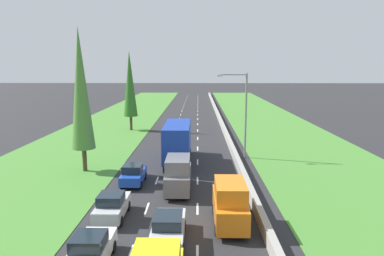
# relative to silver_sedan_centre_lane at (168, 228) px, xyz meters

# --- Properties ---
(ground_plane) EXTENTS (300.00, 300.00, 0.00)m
(ground_plane) POSITION_rel_silver_sedan_centre_lane_xyz_m (-0.13, 43.63, -0.81)
(ground_plane) COLOR #28282B
(ground_plane) RESTS_ON ground
(grass_verge_left) EXTENTS (14.00, 140.00, 0.04)m
(grass_verge_left) POSITION_rel_silver_sedan_centre_lane_xyz_m (-12.78, 43.63, -0.79)
(grass_verge_left) COLOR #478433
(grass_verge_left) RESTS_ON ground
(grass_verge_right) EXTENTS (14.00, 140.00, 0.04)m
(grass_verge_right) POSITION_rel_silver_sedan_centre_lane_xyz_m (14.22, 43.63, -0.79)
(grass_verge_right) COLOR #478433
(grass_verge_right) RESTS_ON ground
(median_barrier) EXTENTS (0.44, 120.00, 0.85)m
(median_barrier) POSITION_rel_silver_sedan_centre_lane_xyz_m (5.57, 43.63, -0.39)
(median_barrier) COLOR #9E9B93
(median_barrier) RESTS_ON ground
(lane_markings) EXTENTS (3.64, 116.00, 0.01)m
(lane_markings) POSITION_rel_silver_sedan_centre_lane_xyz_m (-0.13, 43.63, -0.81)
(lane_markings) COLOR white
(lane_markings) RESTS_ON ground
(silver_sedan_centre_lane) EXTENTS (1.82, 4.50, 1.64)m
(silver_sedan_centre_lane) POSITION_rel_silver_sedan_centre_lane_xyz_m (0.00, 0.00, 0.00)
(silver_sedan_centre_lane) COLOR silver
(silver_sedan_centre_lane) RESTS_ON ground
(grey_van_centre_lane) EXTENTS (1.96, 4.90, 2.82)m
(grey_van_centre_lane) POSITION_rel_silver_sedan_centre_lane_xyz_m (0.11, 7.97, 0.59)
(grey_van_centre_lane) COLOR slate
(grey_van_centre_lane) RESTS_ON ground
(orange_van_right_lane) EXTENTS (1.96, 4.90, 2.82)m
(orange_van_right_lane) POSITION_rel_silver_sedan_centre_lane_xyz_m (3.60, 2.22, 0.59)
(orange_van_right_lane) COLOR orange
(orange_van_right_lane) RESTS_ON ground
(white_hatchback_left_lane) EXTENTS (1.74, 3.90, 1.72)m
(white_hatchback_left_lane) POSITION_rel_silver_sedan_centre_lane_xyz_m (-3.59, -2.45, 0.02)
(white_hatchback_left_lane) COLOR white
(white_hatchback_left_lane) RESTS_ON ground
(blue_box_truck_centre_lane) EXTENTS (2.46, 9.40, 4.18)m
(blue_box_truck_centre_lane) POSITION_rel_silver_sedan_centre_lane_xyz_m (-0.37, 16.23, 1.37)
(blue_box_truck_centre_lane) COLOR black
(blue_box_truck_centre_lane) RESTS_ON ground
(silver_hatchback_left_lane) EXTENTS (1.74, 3.90, 1.72)m
(silver_hatchback_left_lane) POSITION_rel_silver_sedan_centre_lane_xyz_m (-3.87, 3.05, 0.02)
(silver_hatchback_left_lane) COLOR silver
(silver_hatchback_left_lane) RESTS_ON ground
(blue_hatchback_left_lane) EXTENTS (1.74, 3.90, 1.72)m
(blue_hatchback_left_lane) POSITION_rel_silver_sedan_centre_lane_xyz_m (-3.73, 9.74, 0.02)
(blue_hatchback_left_lane) COLOR #1E47B7
(blue_hatchback_left_lane) RESTS_ON ground
(poplar_tree_second) EXTENTS (2.13, 2.13, 13.21)m
(poplar_tree_second) POSITION_rel_silver_sedan_centre_lane_xyz_m (-8.93, 13.30, 6.85)
(poplar_tree_second) COLOR #4C3823
(poplar_tree_second) RESTS_ON ground
(poplar_tree_third) EXTENTS (2.10, 2.10, 12.07)m
(poplar_tree_third) POSITION_rel_silver_sedan_centre_lane_xyz_m (-8.65, 34.83, 6.27)
(poplar_tree_third) COLOR #4C3823
(poplar_tree_third) RESTS_ON ground
(street_light_mast) EXTENTS (3.20, 0.28, 9.00)m
(street_light_mast) POSITION_rel_silver_sedan_centre_lane_xyz_m (6.34, 18.44, 4.42)
(street_light_mast) COLOR gray
(street_light_mast) RESTS_ON ground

